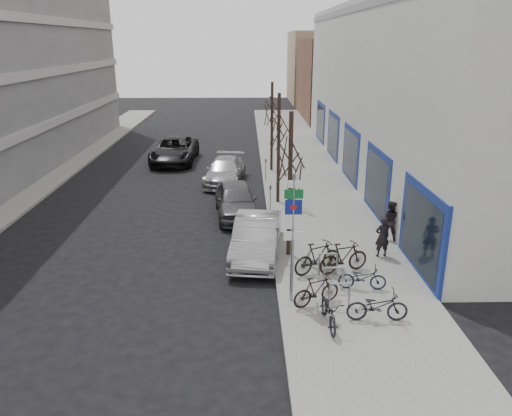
{
  "coord_description": "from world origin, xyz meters",
  "views": [
    {
      "loc": [
        1.03,
        -13.78,
        7.8
      ],
      "look_at": [
        1.38,
        3.49,
        2.0
      ],
      "focal_mm": 35.0,
      "sensor_mm": 36.0,
      "label": 1
    }
  ],
  "objects_px": {
    "meter_mid": "(270,196)",
    "pedestrian_near": "(382,237)",
    "tree_far": "(272,106)",
    "pedestrian_far": "(390,220)",
    "lane_car": "(175,150)",
    "tree_near": "(291,151)",
    "highway_sign_pole": "(293,231)",
    "bike_far_inner": "(344,257)",
    "bike_near_right": "(317,290)",
    "parked_car_front": "(256,238)",
    "bike_far_curb": "(377,304)",
    "bike_near_left": "(329,309)",
    "bike_rack": "(333,276)",
    "bike_mid_inner": "(318,257)",
    "parked_car_mid": "(236,200)",
    "tree_mid": "(279,123)",
    "parked_car_back": "(225,171)",
    "bike_mid_curb": "(362,276)",
    "meter_front": "(278,240)",
    "meter_back": "(266,168)"
  },
  "relations": [
    {
      "from": "highway_sign_pole",
      "to": "meter_back",
      "type": "distance_m",
      "value": 14.1
    },
    {
      "from": "parked_car_front",
      "to": "lane_car",
      "type": "xyz_separation_m",
      "value": [
        -5.19,
        15.73,
        0.05
      ]
    },
    {
      "from": "meter_back",
      "to": "meter_front",
      "type": "bearing_deg",
      "value": -90.0
    },
    {
      "from": "meter_mid",
      "to": "bike_near_left",
      "type": "distance_m",
      "value": 10.06
    },
    {
      "from": "tree_mid",
      "to": "bike_far_inner",
      "type": "relative_size",
      "value": 2.93
    },
    {
      "from": "bike_mid_inner",
      "to": "parked_car_mid",
      "type": "xyz_separation_m",
      "value": [
        -2.92,
        6.43,
        0.05
      ]
    },
    {
      "from": "bike_far_curb",
      "to": "pedestrian_near",
      "type": "relative_size",
      "value": 1.13
    },
    {
      "from": "parked_car_front",
      "to": "parked_car_mid",
      "type": "distance_m",
      "value": 4.78
    },
    {
      "from": "tree_far",
      "to": "pedestrian_far",
      "type": "relative_size",
      "value": 3.37
    },
    {
      "from": "bike_mid_curb",
      "to": "bike_mid_inner",
      "type": "height_order",
      "value": "bike_mid_inner"
    },
    {
      "from": "tree_mid",
      "to": "meter_front",
      "type": "height_order",
      "value": "tree_mid"
    },
    {
      "from": "parked_car_mid",
      "to": "tree_near",
      "type": "bearing_deg",
      "value": -73.13
    },
    {
      "from": "parked_car_mid",
      "to": "meter_front",
      "type": "bearing_deg",
      "value": -79.39
    },
    {
      "from": "bike_near_right",
      "to": "parked_car_front",
      "type": "xyz_separation_m",
      "value": [
        -1.74,
        3.97,
        0.14
      ]
    },
    {
      "from": "parked_car_back",
      "to": "pedestrian_near",
      "type": "bearing_deg",
      "value": -53.56
    },
    {
      "from": "tree_far",
      "to": "meter_front",
      "type": "bearing_deg",
      "value": -91.91
    },
    {
      "from": "bike_mid_inner",
      "to": "bike_far_inner",
      "type": "distance_m",
      "value": 0.91
    },
    {
      "from": "pedestrian_far",
      "to": "pedestrian_near",
      "type": "bearing_deg",
      "value": 95.36
    },
    {
      "from": "pedestrian_near",
      "to": "pedestrian_far",
      "type": "xyz_separation_m",
      "value": [
        0.75,
        1.7,
        0.04
      ]
    },
    {
      "from": "bike_mid_inner",
      "to": "meter_mid",
      "type": "bearing_deg",
      "value": -16.64
    },
    {
      "from": "lane_car",
      "to": "tree_near",
      "type": "bearing_deg",
      "value": -66.62
    },
    {
      "from": "bike_near_left",
      "to": "parked_car_back",
      "type": "relative_size",
      "value": 0.35
    },
    {
      "from": "bike_near_right",
      "to": "bike_mid_inner",
      "type": "relative_size",
      "value": 0.84
    },
    {
      "from": "tree_mid",
      "to": "parked_car_back",
      "type": "distance_m",
      "value": 6.01
    },
    {
      "from": "highway_sign_pole",
      "to": "bike_rack",
      "type": "bearing_deg",
      "value": 23.59
    },
    {
      "from": "tree_near",
      "to": "pedestrian_far",
      "type": "distance_m",
      "value": 5.44
    },
    {
      "from": "tree_far",
      "to": "parked_car_back",
      "type": "relative_size",
      "value": 1.13
    },
    {
      "from": "meter_mid",
      "to": "pedestrian_near",
      "type": "bearing_deg",
      "value": -53.42
    },
    {
      "from": "meter_front",
      "to": "bike_near_left",
      "type": "bearing_deg",
      "value": -75.26
    },
    {
      "from": "meter_mid",
      "to": "pedestrian_near",
      "type": "relative_size",
      "value": 0.81
    },
    {
      "from": "tree_mid",
      "to": "meter_back",
      "type": "xyz_separation_m",
      "value": [
        -0.45,
        4.0,
        -3.19
      ]
    },
    {
      "from": "pedestrian_far",
      "to": "bike_far_inner",
      "type": "bearing_deg",
      "value": 80.5
    },
    {
      "from": "meter_front",
      "to": "parked_car_front",
      "type": "distance_m",
      "value": 1.01
    },
    {
      "from": "tree_far",
      "to": "lane_car",
      "type": "xyz_separation_m",
      "value": [
        -6.4,
        2.88,
        -3.27
      ]
    },
    {
      "from": "meter_mid",
      "to": "highway_sign_pole",
      "type": "bearing_deg",
      "value": -88.32
    },
    {
      "from": "highway_sign_pole",
      "to": "tree_mid",
      "type": "xyz_separation_m",
      "value": [
        0.2,
        10.01,
        1.65
      ]
    },
    {
      "from": "meter_mid",
      "to": "parked_car_front",
      "type": "distance_m",
      "value": 4.91
    },
    {
      "from": "meter_front",
      "to": "parked_car_front",
      "type": "bearing_deg",
      "value": 139.26
    },
    {
      "from": "lane_car",
      "to": "tree_mid",
      "type": "bearing_deg",
      "value": -54.27
    },
    {
      "from": "highway_sign_pole",
      "to": "bike_far_inner",
      "type": "xyz_separation_m",
      "value": [
        1.97,
        1.93,
        -1.74
      ]
    },
    {
      "from": "meter_mid",
      "to": "parked_car_mid",
      "type": "height_order",
      "value": "parked_car_mid"
    },
    {
      "from": "bike_far_curb",
      "to": "highway_sign_pole",
      "type": "bearing_deg",
      "value": 64.11
    },
    {
      "from": "meter_mid",
      "to": "lane_car",
      "type": "height_order",
      "value": "lane_car"
    },
    {
      "from": "tree_near",
      "to": "bike_far_inner",
      "type": "height_order",
      "value": "tree_near"
    },
    {
      "from": "bike_near_left",
      "to": "lane_car",
      "type": "distance_m",
      "value": 22.05
    },
    {
      "from": "tree_far",
      "to": "bike_far_inner",
      "type": "bearing_deg",
      "value": -83.06
    },
    {
      "from": "tree_mid",
      "to": "meter_front",
      "type": "distance_m",
      "value": 7.7
    },
    {
      "from": "meter_mid",
      "to": "bike_mid_curb",
      "type": "bearing_deg",
      "value": -71.6
    },
    {
      "from": "highway_sign_pole",
      "to": "bike_near_left",
      "type": "relative_size",
      "value": 2.44
    },
    {
      "from": "bike_near_left",
      "to": "pedestrian_far",
      "type": "distance_m",
      "value": 7.32
    }
  ]
}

